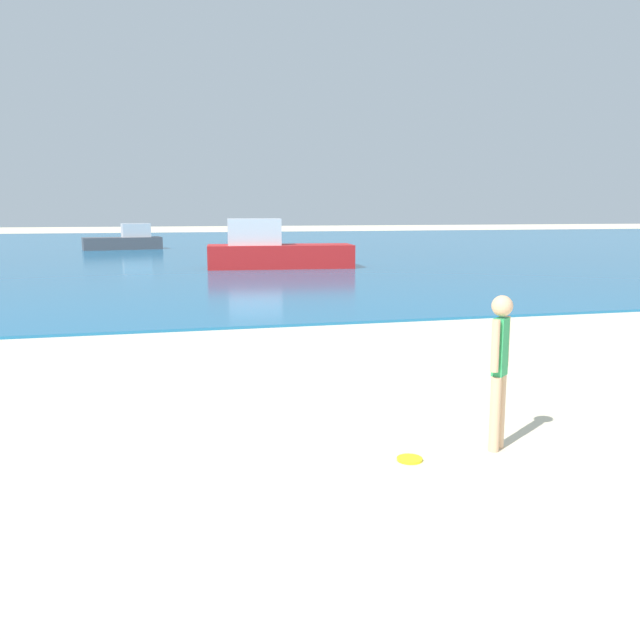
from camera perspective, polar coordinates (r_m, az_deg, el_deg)
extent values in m
cube|color=#1E6B9E|center=(43.49, -12.32, 6.02)|extent=(160.00, 60.00, 0.06)
cylinder|color=#DDAD84|center=(6.96, 14.72, -7.78)|extent=(0.10, 0.10, 0.77)
cylinder|color=#DDAD84|center=(7.08, 15.10, -7.50)|extent=(0.10, 0.10, 0.77)
cube|color=#2DA35B|center=(6.86, 15.15, -2.22)|extent=(0.21, 0.20, 0.58)
sphere|color=#DDAD84|center=(6.79, 15.29, 1.17)|extent=(0.21, 0.21, 0.21)
cylinder|color=#DDAD84|center=(6.72, 14.75, -2.16)|extent=(0.08, 0.08, 0.52)
cylinder|color=#DDAD84|center=(6.98, 15.55, -1.76)|extent=(0.08, 0.08, 0.52)
cylinder|color=yellow|center=(6.68, 7.66, -11.69)|extent=(0.25, 0.25, 0.03)
cube|color=red|center=(27.57, -3.40, 5.46)|extent=(6.06, 2.49, 0.94)
cube|color=silver|center=(27.45, -5.65, 7.51)|extent=(2.25, 1.53, 1.06)
cube|color=#4C4C51|center=(42.21, -16.51, 6.29)|extent=(4.73, 2.16, 0.73)
cube|color=silver|center=(42.29, -15.45, 7.40)|extent=(1.78, 1.27, 0.82)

